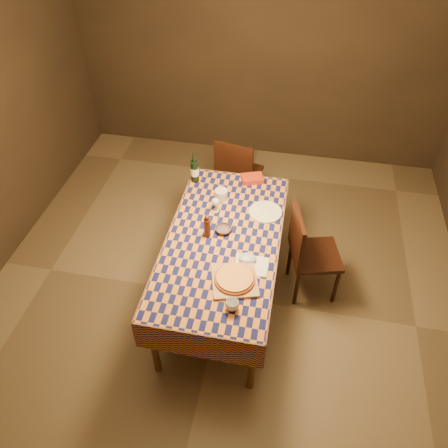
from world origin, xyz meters
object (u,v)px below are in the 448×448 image
object	(u,v)px
pizza	(235,278)
wine_bottle	(195,171)
chair_far	(237,172)
chair_right	(307,250)
dining_table	(223,246)
bowl	(223,230)
white_plate	(265,212)
cutting_board	(235,280)

from	to	relation	value
pizza	wine_bottle	bearing A→B (deg)	116.98
pizza	chair_far	world-z (taller)	chair_far
chair_far	chair_right	bearing A→B (deg)	-51.73
dining_table	bowl	distance (m)	0.14
bowl	wine_bottle	world-z (taller)	wine_bottle
white_plate	dining_table	bearing A→B (deg)	-127.53
dining_table	bowl	size ratio (longest dim) A/B	13.52
dining_table	bowl	bearing A→B (deg)	98.20
pizza	white_plate	bearing A→B (deg)	80.64
chair_right	white_plate	bearing A→B (deg)	160.00
cutting_board	chair_right	xyz separation A→B (m)	(0.54, 0.66, -0.26)
dining_table	chair_right	bearing A→B (deg)	19.16
chair_right	wine_bottle	bearing A→B (deg)	156.91
wine_bottle	chair_far	bearing A→B (deg)	59.50
cutting_board	chair_far	xyz separation A→B (m)	(-0.26, 1.68, -0.26)
pizza	chair_far	bearing A→B (deg)	98.86
pizza	bowl	distance (m)	0.54
chair_far	dining_table	bearing A→B (deg)	-85.86
dining_table	cutting_board	world-z (taller)	cutting_board
wine_bottle	white_plate	xyz separation A→B (m)	(0.72, -0.33, -0.11)
dining_table	cutting_board	xyz separation A→B (m)	(0.17, -0.42, 0.09)
pizza	chair_far	xyz separation A→B (m)	(-0.26, 1.68, -0.28)
chair_right	bowl	bearing A→B (deg)	-168.10
white_plate	chair_far	world-z (taller)	chair_far
cutting_board	pizza	size ratio (longest dim) A/B	0.91
dining_table	wine_bottle	world-z (taller)	wine_bottle
dining_table	cutting_board	bearing A→B (deg)	-67.66
dining_table	bowl	world-z (taller)	bowl
dining_table	white_plate	distance (m)	0.51
wine_bottle	white_plate	bearing A→B (deg)	-24.80
wine_bottle	chair_far	world-z (taller)	wine_bottle
pizza	chair_right	distance (m)	0.90
white_plate	wine_bottle	bearing A→B (deg)	155.20
dining_table	wine_bottle	size ratio (longest dim) A/B	5.92
cutting_board	chair_right	world-z (taller)	chair_right
cutting_board	wine_bottle	size ratio (longest dim) A/B	1.08
cutting_board	chair_far	distance (m)	1.72
dining_table	wine_bottle	xyz separation A→B (m)	(-0.41, 0.73, 0.19)
cutting_board	bowl	distance (m)	0.54
bowl	chair_far	distance (m)	1.21
bowl	chair_right	xyz separation A→B (m)	(0.73, 0.15, -0.27)
bowl	chair_far	xyz separation A→B (m)	(-0.08, 1.17, -0.27)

